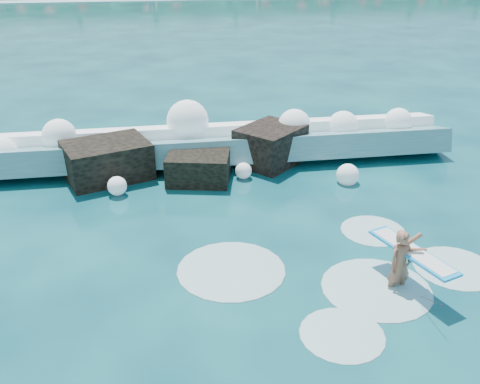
{
  "coord_description": "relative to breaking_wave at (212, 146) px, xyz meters",
  "views": [
    {
      "loc": [
        -0.56,
        -10.77,
        7.31
      ],
      "look_at": [
        1.5,
        2.0,
        1.2
      ],
      "focal_mm": 40.0,
      "sensor_mm": 36.0,
      "label": 1
    }
  ],
  "objects": [
    {
      "name": "breaking_wave",
      "position": [
        0.0,
        0.0,
        0.0
      ],
      "size": [
        17.25,
        2.72,
        1.49
      ],
      "color": "teal",
      "rests_on": "ground"
    },
    {
      "name": "rock_cluster",
      "position": [
        -1.04,
        -1.08,
        -0.02
      ],
      "size": [
        8.74,
        3.6,
        1.57
      ],
      "color": "black",
      "rests_on": "ground"
    },
    {
      "name": "surfer_with_board",
      "position": [
        3.42,
        -8.63,
        0.13
      ],
      "size": [
        1.29,
        2.93,
        1.75
      ],
      "color": "#935C45",
      "rests_on": "ground"
    },
    {
      "name": "ground",
      "position": [
        -1.34,
        -7.48,
        -0.52
      ],
      "size": [
        200.0,
        200.0,
        0.0
      ],
      "primitive_type": "plane",
      "color": "#083042",
      "rests_on": "ground"
    },
    {
      "name": "wave_spray",
      "position": [
        0.09,
        -0.01,
        0.51
      ],
      "size": [
        15.31,
        4.6,
        2.18
      ],
      "color": "white",
      "rests_on": "ground"
    },
    {
      "name": "surf_foam",
      "position": [
        2.27,
        -8.07,
        -0.52
      ],
      "size": [
        8.59,
        5.81,
        0.13
      ],
      "color": "silver",
      "rests_on": "ground"
    }
  ]
}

